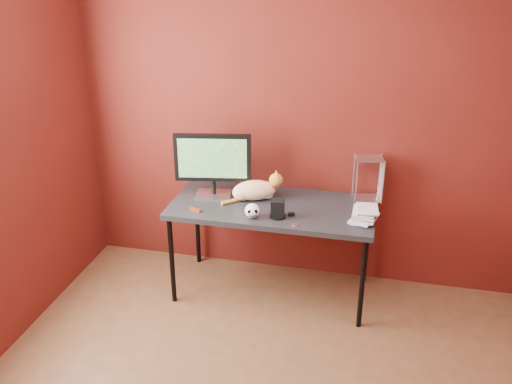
% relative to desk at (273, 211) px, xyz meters
% --- Properties ---
extents(room, '(3.52, 3.52, 2.61)m').
position_rel_desk_xyz_m(room, '(0.15, -1.37, 0.75)').
color(room, brown).
rests_on(room, ground).
extents(desk, '(1.50, 0.70, 0.75)m').
position_rel_desk_xyz_m(desk, '(0.00, 0.00, 0.00)').
color(desk, black).
rests_on(desk, ground).
extents(monitor, '(0.57, 0.23, 0.49)m').
position_rel_desk_xyz_m(monitor, '(-0.47, 0.06, 0.33)').
color(monitor, '#B9B9BF').
rests_on(monitor, desk).
extents(cat, '(0.42, 0.30, 0.22)m').
position_rel_desk_xyz_m(cat, '(-0.15, 0.07, 0.13)').
color(cat, orange).
rests_on(cat, desk).
extents(skull_mug, '(0.11, 0.11, 0.10)m').
position_rel_desk_xyz_m(skull_mug, '(-0.10, -0.24, 0.10)').
color(skull_mug, white).
rests_on(skull_mug, desk).
extents(speaker, '(0.12, 0.12, 0.13)m').
position_rel_desk_xyz_m(speaker, '(0.07, -0.19, 0.11)').
color(speaker, black).
rests_on(speaker, desk).
extents(book_stack, '(0.20, 0.24, 1.00)m').
position_rel_desk_xyz_m(book_stack, '(0.60, -0.08, 0.55)').
color(book_stack, beige).
rests_on(book_stack, desk).
extents(wire_rack, '(0.22, 0.19, 0.34)m').
position_rel_desk_xyz_m(wire_rack, '(0.67, 0.26, 0.22)').
color(wire_rack, '#B9B9BF').
rests_on(wire_rack, desk).
extents(pocket_knife, '(0.09, 0.05, 0.02)m').
position_rel_desk_xyz_m(pocket_knife, '(-0.52, -0.23, 0.06)').
color(pocket_knife, '#98240B').
rests_on(pocket_knife, desk).
extents(black_gadget, '(0.05, 0.04, 0.02)m').
position_rel_desk_xyz_m(black_gadget, '(0.17, -0.15, 0.06)').
color(black_gadget, black).
rests_on(black_gadget, desk).
extents(washer, '(0.05, 0.05, 0.00)m').
position_rel_desk_xyz_m(washer, '(0.21, -0.28, 0.05)').
color(washer, '#B9B9BF').
rests_on(washer, desk).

